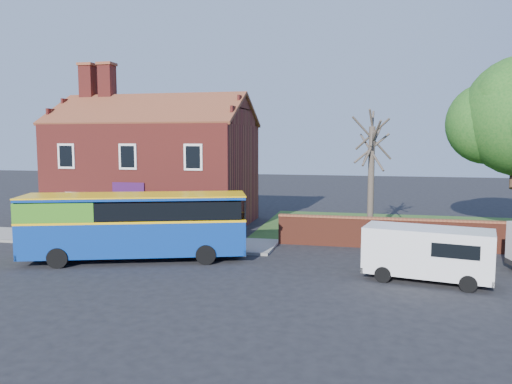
# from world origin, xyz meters

# --- Properties ---
(ground) EXTENTS (120.00, 120.00, 0.00)m
(ground) POSITION_xyz_m (0.00, 0.00, 0.00)
(ground) COLOR black
(ground) RESTS_ON ground
(pavement) EXTENTS (18.00, 3.50, 0.12)m
(pavement) POSITION_xyz_m (-7.00, 5.75, 0.06)
(pavement) COLOR gray
(pavement) RESTS_ON ground
(kerb) EXTENTS (18.00, 0.15, 0.14)m
(kerb) POSITION_xyz_m (-7.00, 4.00, 0.07)
(kerb) COLOR slate
(kerb) RESTS_ON ground
(grass_strip) EXTENTS (26.00, 12.00, 0.04)m
(grass_strip) POSITION_xyz_m (13.00, 13.00, 0.02)
(grass_strip) COLOR #426B28
(grass_strip) RESTS_ON ground
(shop_building) EXTENTS (12.30, 8.13, 10.50)m
(shop_building) POSITION_xyz_m (-7.02, 11.50, 3.41)
(shop_building) COLOR maroon
(shop_building) RESTS_ON ground
(boundary_wall) EXTENTS (22.00, 0.38, 1.60)m
(boundary_wall) POSITION_xyz_m (13.00, 7.00, 0.81)
(boundary_wall) COLOR maroon
(boundary_wall) RESTS_ON ground
(bus) EXTENTS (10.37, 5.60, 3.07)m
(bus) POSITION_xyz_m (-4.13, 1.77, 1.74)
(bus) COLOR navy
(bus) RESTS_ON ground
(van_near) EXTENTS (5.13, 2.88, 2.12)m
(van_near) POSITION_xyz_m (8.99, 1.17, 1.19)
(van_near) COLOR white
(van_near) RESTS_ON ground
(bare_tree) EXTENTS (2.59, 3.09, 6.92)m
(bare_tree) POSITION_xyz_m (6.80, 10.54, 3.55)
(bare_tree) COLOR #4C4238
(bare_tree) RESTS_ON ground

